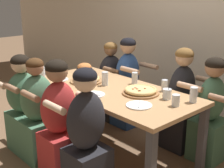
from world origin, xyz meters
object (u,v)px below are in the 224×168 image
(skillet_bowl, at_px, (84,68))
(drinking_glass_f, at_px, (42,74))
(pizza_board_second, at_px, (86,80))
(drinking_glass_d, at_px, (193,96))
(diner_near_midleft, at_px, (38,116))
(diner_near_center, at_px, (59,124))
(diner_far_left, at_px, (111,84))
(diner_far_midleft, at_px, (128,86))
(empty_plate_a, at_px, (139,105))
(pizza_board_main, at_px, (141,91))
(diner_near_midright, at_px, (86,140))
(empty_plate_c, at_px, (60,79))
(drinking_glass_c, at_px, (65,70))
(drinking_glass_a, at_px, (105,79))
(diner_far_right, at_px, (211,114))
(drinking_glass_e, at_px, (176,101))
(drinking_glass_g, at_px, (165,86))
(empty_plate_b, at_px, (94,95))
(cocktail_glass_blue, at_px, (167,95))
(diner_near_left, at_px, (24,107))
(drinking_glass_b, at_px, (135,79))
(diner_far_midright, at_px, (181,103))

(skillet_bowl, relative_size, drinking_glass_f, 2.03)
(pizza_board_second, distance_m, drinking_glass_d, 1.23)
(diner_near_midleft, height_order, diner_near_center, diner_near_center)
(diner_near_midleft, height_order, diner_far_left, diner_near_midleft)
(diner_near_center, height_order, diner_far_midleft, diner_far_midleft)
(empty_plate_a, height_order, drinking_glass_f, drinking_glass_f)
(drinking_glass_f, height_order, diner_far_midleft, diner_far_midleft)
(pizza_board_main, bearing_deg, diner_near_midright, -83.59)
(empty_plate_c, xyz_separation_m, drinking_glass_c, (-0.18, 0.20, 0.04))
(drinking_glass_a, relative_size, diner_far_right, 0.13)
(drinking_glass_e, height_order, drinking_glass_g, drinking_glass_g)
(diner_near_center, bearing_deg, empty_plate_c, 55.53)
(drinking_glass_f, bearing_deg, diner_far_midleft, 69.27)
(empty_plate_b, bearing_deg, drinking_glass_e, 26.24)
(drinking_glass_a, bearing_deg, drinking_glass_f, -150.41)
(empty_plate_a, relative_size, drinking_glass_d, 1.63)
(drinking_glass_g, bearing_deg, drinking_glass_c, -163.30)
(cocktail_glass_blue, xyz_separation_m, diner_near_left, (-1.31, -0.83, -0.29))
(cocktail_glass_blue, xyz_separation_m, drinking_glass_g, (-0.17, 0.17, 0.01))
(pizza_board_main, relative_size, diner_near_midright, 0.32)
(cocktail_glass_blue, distance_m, diner_far_midleft, 1.15)
(skillet_bowl, height_order, drinking_glass_b, drinking_glass_b)
(drinking_glass_e, xyz_separation_m, diner_far_midright, (-0.33, 0.58, -0.26))
(cocktail_glass_blue, relative_size, drinking_glass_c, 1.13)
(drinking_glass_g, bearing_deg, drinking_glass_f, -150.33)
(empty_plate_a, bearing_deg, diner_far_midleft, 139.45)
(empty_plate_b, relative_size, diner_near_midright, 0.19)
(pizza_board_main, relative_size, diner_near_left, 0.34)
(pizza_board_main, height_order, drinking_glass_e, drinking_glass_e)
(drinking_glass_d, relative_size, diner_far_midright, 0.13)
(cocktail_glass_blue, xyz_separation_m, diner_far_left, (-1.34, 0.49, -0.31))
(empty_plate_b, distance_m, diner_far_right, 1.22)
(pizza_board_main, distance_m, empty_plate_c, 1.01)
(diner_near_midright, height_order, diner_far_left, diner_near_midright)
(drinking_glass_d, relative_size, diner_near_center, 0.13)
(drinking_glass_a, bearing_deg, pizza_board_second, -164.23)
(diner_far_left, height_order, diner_far_midleft, diner_far_midleft)
(drinking_glass_a, bearing_deg, empty_plate_b, -59.96)
(drinking_glass_e, xyz_separation_m, diner_far_left, (-1.50, 0.58, -0.31))
(empty_plate_c, height_order, diner_near_left, diner_near_left)
(drinking_glass_g, bearing_deg, diner_far_midright, 89.70)
(empty_plate_c, xyz_separation_m, diner_near_midleft, (0.23, -0.43, -0.26))
(drinking_glass_g, relative_size, diner_near_midleft, 0.11)
(skillet_bowl, height_order, diner_far_right, diner_far_right)
(diner_near_midright, distance_m, diner_far_left, 1.75)
(pizza_board_second, bearing_deg, diner_far_right, 31.15)
(empty_plate_a, bearing_deg, drinking_glass_g, 102.75)
(diner_far_midleft, bearing_deg, drinking_glass_c, -29.87)
(diner_near_center, bearing_deg, drinking_glass_f, 69.37)
(drinking_glass_b, distance_m, diner_near_midleft, 1.10)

